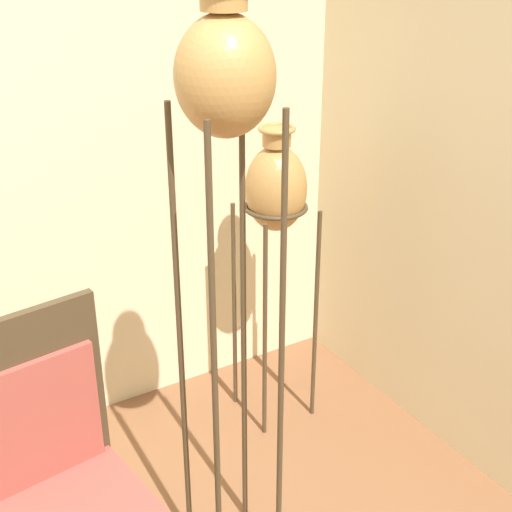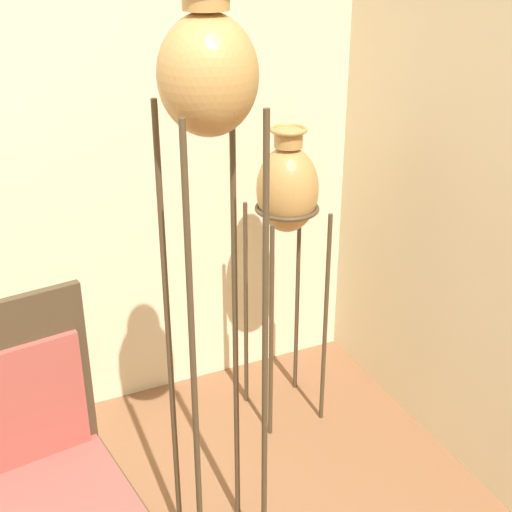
# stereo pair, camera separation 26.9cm
# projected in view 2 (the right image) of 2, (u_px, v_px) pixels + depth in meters

# --- Properties ---
(vase_stand_tall) EXTENTS (0.29, 0.29, 2.04)m
(vase_stand_tall) POSITION_uv_depth(u_px,v_px,m) (209.00, 100.00, 2.01)
(vase_stand_tall) COLOR #473823
(vase_stand_tall) RESTS_ON ground_plane
(vase_stand_medium) EXTENTS (0.29, 0.29, 1.42)m
(vase_stand_medium) POSITION_uv_depth(u_px,v_px,m) (287.00, 195.00, 3.04)
(vase_stand_medium) COLOR #473823
(vase_stand_medium) RESTS_ON ground_plane
(chair) EXTENTS (0.54, 0.56, 1.16)m
(chair) POSITION_uv_depth(u_px,v_px,m) (42.00, 460.00, 2.24)
(chair) COLOR #473823
(chair) RESTS_ON ground_plane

